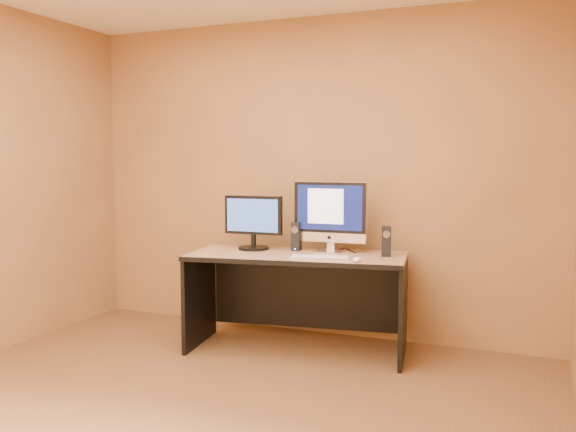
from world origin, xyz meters
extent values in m
plane|color=brown|center=(0.00, 0.00, 0.00)|extent=(4.00, 4.00, 0.00)
cube|color=silver|center=(0.32, 1.33, 0.75)|extent=(0.45, 0.20, 0.02)
ellipsoid|color=white|center=(0.61, 1.28, 0.76)|extent=(0.07, 0.11, 0.04)
cylinder|color=black|center=(0.43, 1.74, 0.75)|extent=(0.13, 0.19, 0.01)
cylinder|color=black|center=(0.33, 1.77, 0.75)|extent=(0.04, 0.18, 0.01)
camera|label=1|loc=(1.75, -2.74, 1.44)|focal=38.00mm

